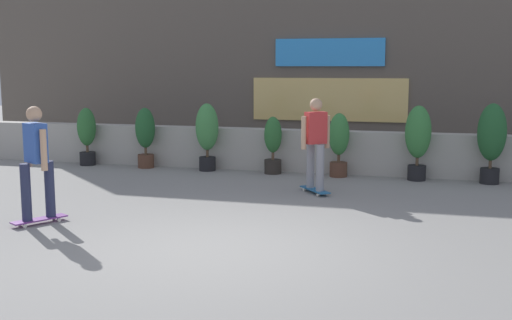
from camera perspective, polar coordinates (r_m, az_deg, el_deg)
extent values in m
plane|color=gray|center=(7.99, -2.90, -7.93)|extent=(48.00, 48.00, 0.00)
cube|color=#B2ADA3|center=(13.61, 5.07, 0.81)|extent=(18.00, 0.40, 0.90)
cube|color=#60564C|center=(17.47, 7.64, 11.65)|extent=(20.00, 2.00, 6.50)
cube|color=#3399F2|center=(16.44, 6.62, 9.61)|extent=(2.80, 0.08, 0.70)
cube|color=#F2CC72|center=(16.47, 6.55, 5.43)|extent=(4.00, 0.06, 1.10)
cylinder|color=black|center=(15.04, -14.91, 0.13)|extent=(0.36, 0.36, 0.30)
cylinder|color=brown|center=(15.01, -14.95, 0.98)|extent=(0.06, 0.06, 0.15)
ellipsoid|color=#2D6B33|center=(14.96, -15.02, 2.91)|extent=(0.42, 0.42, 0.86)
cylinder|color=brown|center=(14.36, -9.88, -0.09)|extent=(0.36, 0.36, 0.30)
cylinder|color=brown|center=(14.33, -9.90, 0.80)|extent=(0.06, 0.06, 0.15)
ellipsoid|color=#235B2D|center=(14.27, -9.95, 2.87)|extent=(0.44, 0.44, 0.89)
cylinder|color=black|center=(13.80, -4.39, -0.34)|extent=(0.36, 0.36, 0.30)
cylinder|color=brown|center=(13.77, -4.40, 0.59)|extent=(0.06, 0.06, 0.15)
ellipsoid|color=#428C47|center=(13.70, -4.43, 3.00)|extent=(0.49, 0.49, 1.01)
cylinder|color=#2D2823|center=(13.38, 1.53, -0.59)|extent=(0.36, 0.36, 0.30)
cylinder|color=brown|center=(13.35, 1.53, 0.36)|extent=(0.06, 0.06, 0.15)
ellipsoid|color=#2D6B33|center=(13.29, 1.54, 2.30)|extent=(0.37, 0.37, 0.76)
cylinder|color=brown|center=(13.12, 7.43, -0.84)|extent=(0.36, 0.36, 0.30)
cylinder|color=brown|center=(13.08, 7.45, 0.13)|extent=(0.06, 0.06, 0.15)
ellipsoid|color=#387F3D|center=(13.02, 7.49, 2.32)|extent=(0.42, 0.42, 0.86)
cylinder|color=black|center=(13.00, 14.26, -1.12)|extent=(0.36, 0.36, 0.30)
cylinder|color=brown|center=(12.96, 14.30, -0.14)|extent=(0.06, 0.06, 0.15)
ellipsoid|color=#387F3D|center=(12.89, 14.39, 2.47)|extent=(0.51, 0.51, 1.04)
cylinder|color=black|center=(13.04, 20.28, -1.35)|extent=(0.36, 0.36, 0.30)
cylinder|color=brown|center=(13.01, 20.34, -0.38)|extent=(0.06, 0.06, 0.15)
ellipsoid|color=#235B2D|center=(12.93, 20.48, 2.37)|extent=(0.54, 0.54, 1.10)
cube|color=#266699|center=(11.37, 5.32, -2.67)|extent=(0.66, 0.75, 0.02)
cylinder|color=silver|center=(11.57, 4.35, -2.66)|extent=(0.06, 0.06, 0.06)
cylinder|color=silver|center=(11.64, 5.05, -2.60)|extent=(0.06, 0.06, 0.06)
cylinder|color=silver|center=(11.12, 5.60, -3.13)|extent=(0.06, 0.06, 0.06)
cylinder|color=silver|center=(11.20, 6.32, -3.06)|extent=(0.06, 0.06, 0.06)
cylinder|color=gray|center=(11.46, 4.92, -0.45)|extent=(0.14, 0.14, 0.82)
cylinder|color=gray|center=(11.14, 5.79, -0.71)|extent=(0.14, 0.14, 0.82)
cube|color=red|center=(11.21, 5.40, 2.90)|extent=(0.41, 0.38, 0.56)
sphere|color=tan|center=(11.18, 5.43, 5.00)|extent=(0.22, 0.22, 0.22)
cylinder|color=tan|center=(11.11, 4.33, 2.45)|extent=(0.09, 0.09, 0.58)
cylinder|color=tan|center=(11.34, 6.44, 2.54)|extent=(0.09, 0.09, 0.58)
cube|color=#72338C|center=(9.68, -18.91, -5.07)|extent=(0.57, 0.80, 0.02)
cylinder|color=silver|center=(9.51, -20.10, -5.60)|extent=(0.05, 0.06, 0.06)
cylinder|color=silver|center=(9.66, -20.50, -5.42)|extent=(0.05, 0.06, 0.06)
cylinder|color=silver|center=(9.74, -17.32, -5.15)|extent=(0.05, 0.06, 0.06)
cylinder|color=silver|center=(9.87, -17.76, -4.98)|extent=(0.05, 0.06, 0.06)
cylinder|color=#282D4C|center=(9.52, -20.00, -2.76)|extent=(0.14, 0.14, 0.82)
cylinder|color=#282D4C|center=(9.68, -18.08, -2.49)|extent=(0.14, 0.14, 0.82)
cube|color=#3359B2|center=(9.49, -19.23, 1.47)|extent=(0.41, 0.35, 0.56)
sphere|color=tan|center=(9.46, -19.35, 3.93)|extent=(0.22, 0.22, 0.22)
cylinder|color=tan|center=(9.29, -18.57, 0.86)|extent=(0.09, 0.09, 0.58)
cylinder|color=tan|center=(9.71, -19.82, 1.11)|extent=(0.09, 0.09, 0.58)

